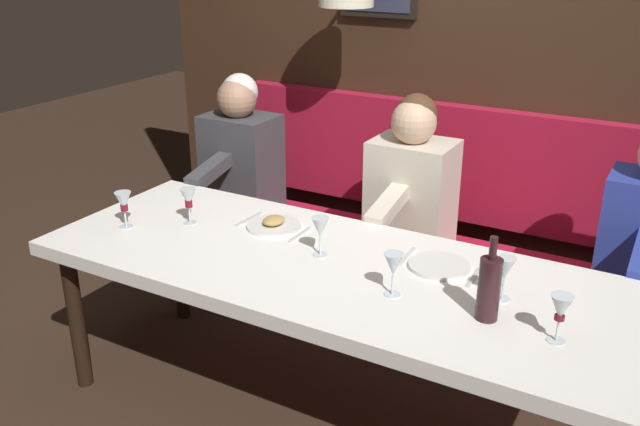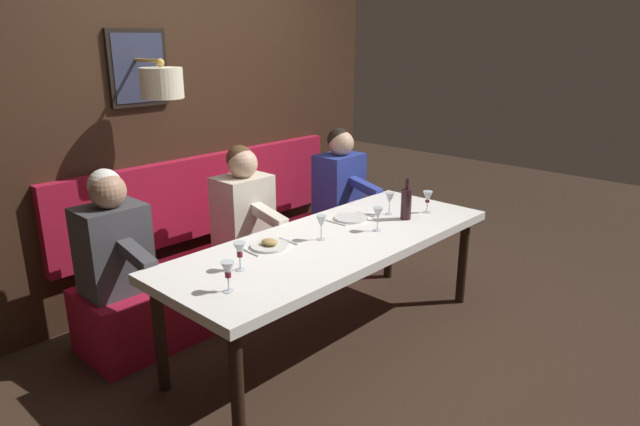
{
  "view_description": "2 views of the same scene",
  "coord_description": "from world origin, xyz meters",
  "px_view_note": "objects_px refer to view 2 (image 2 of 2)",
  "views": [
    {
      "loc": [
        -2.13,
        -1.16,
        1.94
      ],
      "look_at": [
        0.05,
        0.08,
        0.92
      ],
      "focal_mm": 38.5,
      "sensor_mm": 36.0,
      "label": 1
    },
    {
      "loc": [
        -2.26,
        2.54,
        1.99
      ],
      "look_at": [
        0.05,
        0.08,
        0.92
      ],
      "focal_mm": 31.22,
      "sensor_mm": 36.0,
      "label": 2
    }
  ],
  "objects_px": {
    "diner_near": "(243,202)",
    "wine_bottle": "(406,203)",
    "wine_glass_2": "(390,199)",
    "wine_glass_3": "(228,271)",
    "diner_middle": "(112,237)",
    "wine_glass_1": "(240,251)",
    "wine_glass_4": "(378,214)",
    "diner_nearest": "(340,176)",
    "dining_table": "(334,247)",
    "wine_glass_0": "(428,198)",
    "wine_glass_5": "(321,222)"
  },
  "relations": [
    {
      "from": "wine_glass_2",
      "to": "wine_glass_3",
      "type": "bearing_deg",
      "value": 96.13
    },
    {
      "from": "dining_table",
      "to": "diner_nearest",
      "type": "relative_size",
      "value": 3.05
    },
    {
      "from": "diner_nearest",
      "to": "wine_glass_1",
      "type": "distance_m",
      "value": 2.0
    },
    {
      "from": "wine_glass_0",
      "to": "wine_glass_5",
      "type": "height_order",
      "value": "same"
    },
    {
      "from": "wine_glass_1",
      "to": "wine_glass_3",
      "type": "bearing_deg",
      "value": 128.48
    },
    {
      "from": "wine_glass_0",
      "to": "wine_glass_2",
      "type": "bearing_deg",
      "value": 51.05
    },
    {
      "from": "wine_glass_0",
      "to": "wine_glass_3",
      "type": "relative_size",
      "value": 1.0
    },
    {
      "from": "wine_glass_5",
      "to": "wine_glass_0",
      "type": "bearing_deg",
      "value": -100.63
    },
    {
      "from": "wine_glass_1",
      "to": "wine_glass_2",
      "type": "bearing_deg",
      "value": -89.93
    },
    {
      "from": "diner_near",
      "to": "wine_glass_4",
      "type": "relative_size",
      "value": 4.82
    },
    {
      "from": "wine_bottle",
      "to": "wine_glass_0",
      "type": "bearing_deg",
      "value": -96.97
    },
    {
      "from": "diner_nearest",
      "to": "wine_glass_0",
      "type": "xyz_separation_m",
      "value": [
        -1.02,
        0.18,
        0.04
      ]
    },
    {
      "from": "diner_nearest",
      "to": "wine_glass_4",
      "type": "bearing_deg",
      "value": 142.83
    },
    {
      "from": "diner_near",
      "to": "diner_nearest",
      "type": "bearing_deg",
      "value": -90.0
    },
    {
      "from": "diner_nearest",
      "to": "wine_glass_1",
      "type": "relative_size",
      "value": 4.82
    },
    {
      "from": "wine_glass_1",
      "to": "wine_glass_4",
      "type": "relative_size",
      "value": 1.0
    },
    {
      "from": "wine_glass_1",
      "to": "diner_near",
      "type": "bearing_deg",
      "value": -40.39
    },
    {
      "from": "diner_near",
      "to": "wine_glass_0",
      "type": "bearing_deg",
      "value": -137.99
    },
    {
      "from": "diner_near",
      "to": "wine_bottle",
      "type": "xyz_separation_m",
      "value": [
        -0.99,
        -0.68,
        0.04
      ]
    },
    {
      "from": "diner_near",
      "to": "wine_glass_1",
      "type": "bearing_deg",
      "value": 139.61
    },
    {
      "from": "dining_table",
      "to": "wine_glass_2",
      "type": "relative_size",
      "value": 14.7
    },
    {
      "from": "wine_glass_2",
      "to": "wine_glass_4",
      "type": "distance_m",
      "value": 0.39
    },
    {
      "from": "dining_table",
      "to": "wine_bottle",
      "type": "height_order",
      "value": "wine_bottle"
    },
    {
      "from": "diner_middle",
      "to": "wine_glass_2",
      "type": "distance_m",
      "value": 1.92
    },
    {
      "from": "diner_near",
      "to": "dining_table",
      "type": "bearing_deg",
      "value": -178.16
    },
    {
      "from": "diner_near",
      "to": "wine_bottle",
      "type": "height_order",
      "value": "diner_near"
    },
    {
      "from": "wine_glass_3",
      "to": "wine_bottle",
      "type": "xyz_separation_m",
      "value": [
        0.02,
        -1.61,
        0.0
      ]
    },
    {
      "from": "dining_table",
      "to": "diner_nearest",
      "type": "height_order",
      "value": "diner_nearest"
    },
    {
      "from": "wine_glass_1",
      "to": "wine_bottle",
      "type": "distance_m",
      "value": 1.4
    },
    {
      "from": "wine_glass_5",
      "to": "diner_middle",
      "type": "bearing_deg",
      "value": 49.83
    },
    {
      "from": "wine_glass_2",
      "to": "wine_glass_3",
      "type": "xyz_separation_m",
      "value": [
        -0.17,
        1.62,
        -0.0
      ]
    },
    {
      "from": "diner_near",
      "to": "wine_bottle",
      "type": "bearing_deg",
      "value": -145.42
    },
    {
      "from": "wine_glass_0",
      "to": "diner_middle",
      "type": "bearing_deg",
      "value": 62.48
    },
    {
      "from": "wine_glass_4",
      "to": "wine_glass_2",
      "type": "bearing_deg",
      "value": -65.46
    },
    {
      "from": "dining_table",
      "to": "wine_glass_1",
      "type": "height_order",
      "value": "wine_glass_1"
    },
    {
      "from": "wine_glass_1",
      "to": "wine_bottle",
      "type": "xyz_separation_m",
      "value": [
        -0.15,
        -1.4,
        0.0
      ]
    },
    {
      "from": "wine_glass_3",
      "to": "diner_middle",
      "type": "bearing_deg",
      "value": 6.04
    },
    {
      "from": "wine_bottle",
      "to": "dining_table",
      "type": "bearing_deg",
      "value": 80.58
    },
    {
      "from": "diner_nearest",
      "to": "wine_bottle",
      "type": "bearing_deg",
      "value": 157.25
    },
    {
      "from": "wine_bottle",
      "to": "wine_glass_4",
      "type": "bearing_deg",
      "value": 91.2
    },
    {
      "from": "diner_near",
      "to": "wine_glass_3",
      "type": "height_order",
      "value": "diner_near"
    },
    {
      "from": "wine_glass_3",
      "to": "wine_bottle",
      "type": "distance_m",
      "value": 1.61
    },
    {
      "from": "diner_nearest",
      "to": "wine_glass_3",
      "type": "bearing_deg",
      "value": 116.5
    },
    {
      "from": "dining_table",
      "to": "wine_bottle",
      "type": "relative_size",
      "value": 8.04
    },
    {
      "from": "diner_middle",
      "to": "wine_bottle",
      "type": "relative_size",
      "value": 2.64
    },
    {
      "from": "wine_glass_0",
      "to": "wine_glass_2",
      "type": "distance_m",
      "value": 0.29
    },
    {
      "from": "dining_table",
      "to": "wine_glass_5",
      "type": "bearing_deg",
      "value": 59.32
    },
    {
      "from": "diner_nearest",
      "to": "diner_middle",
      "type": "relative_size",
      "value": 1.0
    },
    {
      "from": "dining_table",
      "to": "diner_middle",
      "type": "bearing_deg",
      "value": 50.41
    },
    {
      "from": "wine_glass_4",
      "to": "diner_nearest",
      "type": "bearing_deg",
      "value": -37.17
    }
  ]
}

